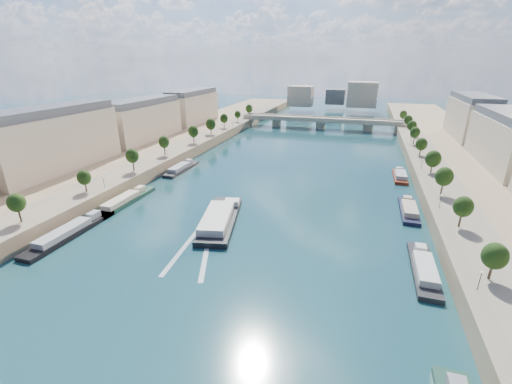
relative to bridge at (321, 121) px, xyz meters
The scene contains 16 objects.
ground 126.84m from the bridge, 90.00° to the right, with size 700.00×700.00×0.00m, color #0B2C34.
quay_left 145.79m from the bridge, 119.60° to the right, with size 44.00×520.00×5.00m, color #9E8460.
quay_right 145.79m from the bridge, 60.40° to the right, with size 44.00×520.00×5.00m, color #9E8460.
pave_left 138.97m from the bridge, 114.21° to the right, with size 14.00×520.00×0.10m, color gray.
pave_right 138.97m from the bridge, 65.79° to the right, with size 14.00×520.00×0.10m, color gray.
trees_left 136.44m from the bridge, 113.79° to the right, with size 4.80×268.80×8.26m.
trees_right 129.16m from the bridge, 64.77° to the right, with size 4.80×268.80×8.26m.
lamps_left 146.50m from the bridge, 111.00° to the right, with size 0.36×200.36×4.28m.
lamps_right 132.61m from the bridge, 66.67° to the right, with size 0.36×200.36×4.28m.
buildings_left 143.25m from the bridge, 126.53° to the right, with size 16.00×226.00×23.20m.
skyline 93.33m from the bridge, 88.03° to the left, with size 79.00×42.00×22.00m.
bridge is the anchor object (origin of this frame).
tour_barge 160.57m from the bridge, 93.21° to the right, with size 15.70×32.81×4.29m.
wake 177.08m from the bridge, 92.91° to the right, with size 13.19×25.99×0.04m.
moored_barges_left 188.87m from the bridge, 103.94° to the right, with size 5.00×154.12×3.60m.
moored_barges_right 179.56m from the bridge, 75.32° to the right, with size 5.00×160.01×3.60m.
Camera 1 is at (28.73, -18.15, 45.38)m, focal length 24.00 mm.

